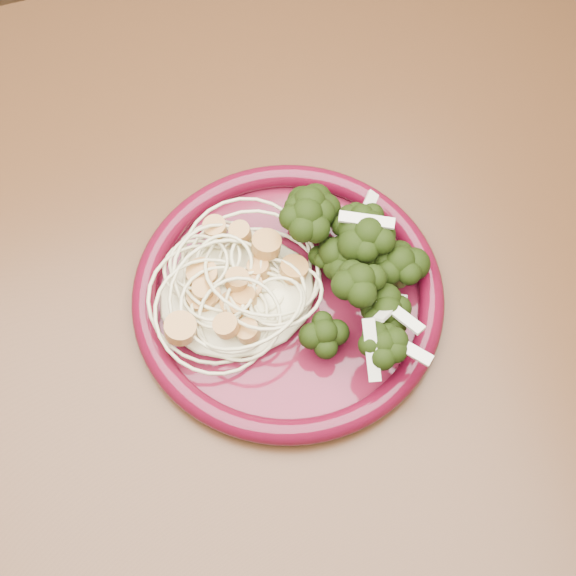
# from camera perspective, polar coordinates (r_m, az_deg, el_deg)

# --- Properties ---
(dining_table) EXTENTS (1.20, 0.80, 0.75)m
(dining_table) POSITION_cam_1_polar(r_m,az_deg,el_deg) (0.72, -3.12, -5.29)
(dining_table) COLOR #472814
(dining_table) RESTS_ON ground
(dinner_plate) EXTENTS (0.31, 0.31, 0.02)m
(dinner_plate) POSITION_cam_1_polar(r_m,az_deg,el_deg) (0.63, 0.00, -0.47)
(dinner_plate) COLOR #4F0D1D
(dinner_plate) RESTS_ON dining_table
(spaghetti_pile) EXTENTS (0.15, 0.14, 0.03)m
(spaghetti_pile) POSITION_cam_1_polar(r_m,az_deg,el_deg) (0.62, -3.65, -0.14)
(spaghetti_pile) COLOR beige
(spaghetti_pile) RESTS_ON dinner_plate
(scallop_cluster) EXTENTS (0.14, 0.14, 0.04)m
(scallop_cluster) POSITION_cam_1_polar(r_m,az_deg,el_deg) (0.59, -3.83, 1.34)
(scallop_cluster) COLOR #BC8440
(scallop_cluster) RESTS_ON spaghetti_pile
(broccoli_pile) EXTENTS (0.12, 0.16, 0.05)m
(broccoli_pile) POSITION_cam_1_polar(r_m,az_deg,el_deg) (0.62, 4.51, 0.54)
(broccoli_pile) COLOR black
(broccoli_pile) RESTS_ON dinner_plate
(onion_garnish) EXTENTS (0.08, 0.10, 0.05)m
(onion_garnish) POSITION_cam_1_polar(r_m,az_deg,el_deg) (0.59, 4.71, 1.93)
(onion_garnish) COLOR beige
(onion_garnish) RESTS_ON broccoli_pile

